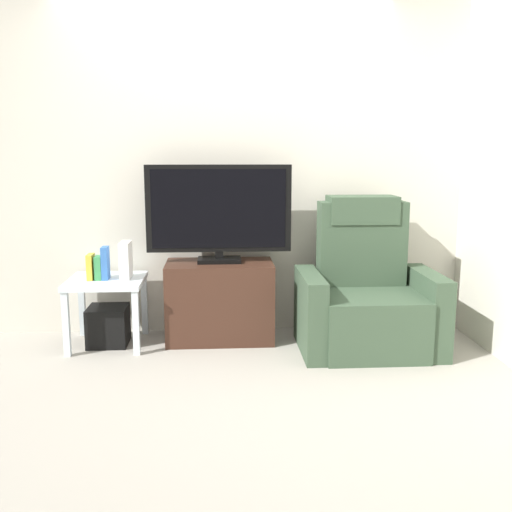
{
  "coord_description": "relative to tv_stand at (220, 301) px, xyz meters",
  "views": [
    {
      "loc": [
        -0.05,
        -3.36,
        1.4
      ],
      "look_at": [
        0.2,
        0.5,
        0.7
      ],
      "focal_mm": 40.52,
      "sensor_mm": 36.0,
      "label": 1
    }
  ],
  "objects": [
    {
      "name": "side_table",
      "position": [
        -0.82,
        -0.07,
        0.12
      ],
      "size": [
        0.54,
        0.54,
        0.5
      ],
      "color": "silver",
      "rests_on": "ground"
    },
    {
      "name": "subwoofer_box",
      "position": [
        -0.82,
        -0.07,
        -0.16
      ],
      "size": [
        0.28,
        0.28,
        0.28
      ],
      "primitive_type": "cube",
      "color": "black",
      "rests_on": "ground"
    },
    {
      "name": "recliner_armchair",
      "position": [
        1.06,
        -0.23,
        0.08
      ],
      "size": [
        0.98,
        0.78,
        1.08
      ],
      "rotation": [
        0.0,
        0.0,
        -0.06
      ],
      "color": "#384C38",
      "rests_on": "ground"
    },
    {
      "name": "game_console",
      "position": [
        -0.68,
        -0.06,
        0.33
      ],
      "size": [
        0.07,
        0.2,
        0.27
      ],
      "primitive_type": "cube",
      "color": "white",
      "rests_on": "side_table"
    },
    {
      "name": "tv_stand",
      "position": [
        0.0,
        0.0,
        0.0
      ],
      "size": [
        0.79,
        0.45,
        0.59
      ],
      "color": "#3D2319",
      "rests_on": "ground"
    },
    {
      "name": "wall_back",
      "position": [
        0.05,
        0.29,
        1.0
      ],
      "size": [
        6.4,
        0.06,
        2.6
      ],
      "primitive_type": "cube",
      "color": "beige",
      "rests_on": "ground"
    },
    {
      "name": "ground_plane",
      "position": [
        0.05,
        -0.84,
        -0.3
      ],
      "size": [
        6.4,
        6.4,
        0.0
      ],
      "primitive_type": "plane",
      "color": "#9E998E"
    },
    {
      "name": "book_leftmost",
      "position": [
        -0.92,
        -0.09,
        0.29
      ],
      "size": [
        0.04,
        0.13,
        0.18
      ],
      "primitive_type": "cube",
      "color": "gold",
      "rests_on": "side_table"
    },
    {
      "name": "book_rightmost",
      "position": [
        -0.82,
        -0.09,
        0.32
      ],
      "size": [
        0.04,
        0.11,
        0.24
      ],
      "primitive_type": "cube",
      "color": "#3366B2",
      "rests_on": "side_table"
    },
    {
      "name": "television",
      "position": [
        -0.0,
        0.02,
        0.67
      ],
      "size": [
        1.06,
        0.2,
        0.72
      ],
      "color": "black",
      "rests_on": "tv_stand"
    },
    {
      "name": "book_middle",
      "position": [
        -0.86,
        -0.09,
        0.28
      ],
      "size": [
        0.05,
        0.11,
        0.17
      ],
      "primitive_type": "cube",
      "color": "#388C4C",
      "rests_on": "side_table"
    }
  ]
}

